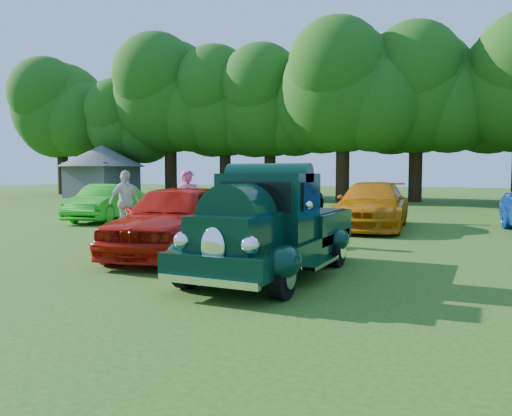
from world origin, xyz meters
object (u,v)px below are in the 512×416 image
at_px(hero_pickup, 273,231).
at_px(back_car_orange, 372,205).
at_px(red_convertible, 177,219).
at_px(gazebo, 102,165).
at_px(spectator_pink, 188,206).
at_px(spectator_white, 125,202).
at_px(back_car_black, 266,201).
at_px(back_car_lime, 106,202).
at_px(spectator_grey, 264,209).

xyz_separation_m(hero_pickup, back_car_orange, (-0.01, 8.32, -0.03)).
relative_size(red_convertible, gazebo, 0.74).
distance_m(back_car_orange, spectator_pink, 6.46).
xyz_separation_m(red_convertible, gazebo, (-19.99, 19.56, 1.60)).
height_order(red_convertible, spectator_white, spectator_white).
relative_size(back_car_black, gazebo, 0.87).
xyz_separation_m(back_car_lime, gazebo, (-12.92, 13.98, 1.70)).
distance_m(back_car_lime, spectator_pink, 7.07).
distance_m(red_convertible, spectator_white, 4.62).
distance_m(hero_pickup, back_car_black, 9.96).
relative_size(back_car_black, spectator_grey, 3.05).
bearing_deg(spectator_grey, hero_pickup, -20.24).
height_order(spectator_pink, spectator_white, spectator_pink).
xyz_separation_m(back_car_orange, spectator_pink, (-3.78, -5.24, 0.20)).
xyz_separation_m(back_car_orange, spectator_grey, (-1.74, -4.82, 0.15)).
bearing_deg(spectator_pink, back_car_orange, 14.06).
height_order(red_convertible, spectator_pink, spectator_pink).
height_order(back_car_orange, spectator_pink, spectator_pink).
xyz_separation_m(back_car_lime, spectator_grey, (8.11, -3.18, 0.21)).
relative_size(back_car_lime, spectator_grey, 2.34).
bearing_deg(back_car_lime, spectator_white, -57.55).
bearing_deg(back_car_black, spectator_grey, -59.41).
xyz_separation_m(back_car_lime, spectator_white, (3.32, -2.86, 0.26)).
distance_m(back_car_lime, back_car_orange, 9.99).
xyz_separation_m(hero_pickup, gazebo, (-22.79, 20.66, 1.61)).
xyz_separation_m(back_car_lime, back_car_black, (5.70, 2.37, 0.07)).
height_order(spectator_white, gazebo, gazebo).
height_order(hero_pickup, spectator_white, spectator_white).
distance_m(hero_pickup, spectator_grey, 3.92).
relative_size(spectator_white, gazebo, 0.30).
bearing_deg(hero_pickup, red_convertible, 158.51).
bearing_deg(red_convertible, spectator_pink, 104.85).
distance_m(hero_pickup, spectator_white, 7.58).
bearing_deg(gazebo, red_convertible, -44.38).
distance_m(back_car_orange, spectator_grey, 5.12).
height_order(hero_pickup, spectator_grey, same).
bearing_deg(red_convertible, gazebo, 123.91).
height_order(spectator_pink, gazebo, gazebo).
bearing_deg(spectator_grey, back_car_lime, -158.30).
bearing_deg(back_car_lime, spectator_pink, -47.55).
bearing_deg(back_car_black, back_car_orange, -2.92).
bearing_deg(back_car_lime, back_car_black, 5.71).
bearing_deg(red_convertible, hero_pickup, -33.20).
bearing_deg(spectator_grey, back_car_black, 156.61).
bearing_deg(back_car_lime, hero_pickup, -50.97).
bearing_deg(hero_pickup, spectator_white, 149.72).
distance_m(back_car_black, spectator_white, 5.74).
relative_size(back_car_orange, spectator_white, 2.75).
bearing_deg(spectator_pink, spectator_grey, -28.34).
relative_size(back_car_lime, back_car_black, 0.77).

